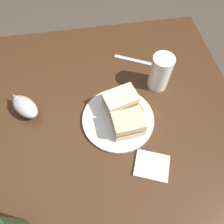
% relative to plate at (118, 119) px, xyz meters
% --- Properties ---
extents(ground_plane, '(6.00, 6.00, 0.00)m').
position_rel_plate_xyz_m(ground_plane, '(-0.04, 0.04, -0.78)').
color(ground_plane, '#4C4238').
extents(dining_table, '(1.02, 0.97, 0.77)m').
position_rel_plate_xyz_m(dining_table, '(-0.04, 0.04, -0.39)').
color(dining_table, '#422816').
rests_on(dining_table, ground).
extents(plate, '(0.26, 0.26, 0.01)m').
position_rel_plate_xyz_m(plate, '(0.00, 0.00, 0.00)').
color(plate, white).
rests_on(plate, dining_table).
extents(sandwich_half_left, '(0.11, 0.09, 0.07)m').
position_rel_plate_xyz_m(sandwich_half_left, '(0.02, -0.05, 0.04)').
color(sandwich_half_left, beige).
rests_on(sandwich_half_left, plate).
extents(sandwich_half_right, '(0.13, 0.11, 0.07)m').
position_rel_plate_xyz_m(sandwich_half_right, '(0.02, 0.05, 0.04)').
color(sandwich_half_right, beige).
rests_on(sandwich_half_right, plate).
extents(potato_wedge_front, '(0.05, 0.04, 0.02)m').
position_rel_plate_xyz_m(potato_wedge_front, '(0.07, -0.06, 0.01)').
color(potato_wedge_front, '#B77F33').
rests_on(potato_wedge_front, plate).
extents(potato_wedge_middle, '(0.04, 0.05, 0.02)m').
position_rel_plate_xyz_m(potato_wedge_middle, '(0.06, 0.01, 0.02)').
color(potato_wedge_middle, '#AD702D').
rests_on(potato_wedge_middle, plate).
extents(potato_wedge_back, '(0.04, 0.05, 0.02)m').
position_rel_plate_xyz_m(potato_wedge_back, '(0.06, -0.04, 0.02)').
color(potato_wedge_back, '#AD702D').
rests_on(potato_wedge_back, plate).
extents(potato_wedge_left_edge, '(0.03, 0.04, 0.02)m').
position_rel_plate_xyz_m(potato_wedge_left_edge, '(0.08, 0.03, 0.01)').
color(potato_wedge_left_edge, '#AD702D').
rests_on(potato_wedge_left_edge, plate).
extents(potato_wedge_right_edge, '(0.03, 0.05, 0.02)m').
position_rel_plate_xyz_m(potato_wedge_right_edge, '(0.02, 0.02, 0.01)').
color(potato_wedge_right_edge, '#AD702D').
rests_on(potato_wedge_right_edge, plate).
extents(pint_glass, '(0.08, 0.08, 0.15)m').
position_rel_plate_xyz_m(pint_glass, '(0.18, 0.13, 0.06)').
color(pint_glass, white).
rests_on(pint_glass, dining_table).
extents(gravy_boat, '(0.13, 0.13, 0.07)m').
position_rel_plate_xyz_m(gravy_boat, '(-0.33, 0.09, 0.03)').
color(gravy_boat, '#B7B7BC').
rests_on(gravy_boat, dining_table).
extents(napkin, '(0.14, 0.12, 0.01)m').
position_rel_plate_xyz_m(napkin, '(0.08, -0.19, -0.00)').
color(napkin, silver).
rests_on(napkin, dining_table).
extents(fork, '(0.17, 0.09, 0.01)m').
position_rel_plate_xyz_m(fork, '(0.12, 0.27, -0.00)').
color(fork, silver).
rests_on(fork, dining_table).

